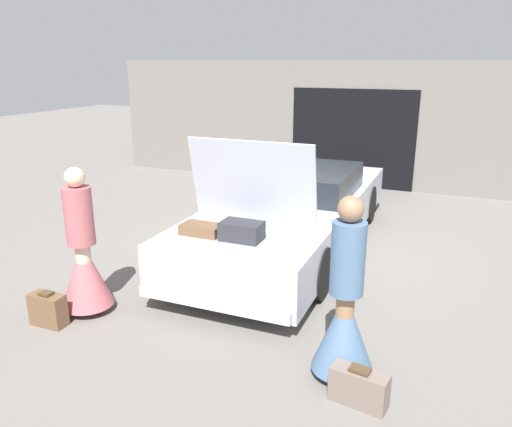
{
  "coord_description": "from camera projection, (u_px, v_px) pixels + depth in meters",
  "views": [
    {
      "loc": [
        2.3,
        -7.04,
        2.79
      ],
      "look_at": [
        0.0,
        -1.48,
        0.94
      ],
      "focal_mm": 35.0,
      "sensor_mm": 36.0,
      "label": 1
    }
  ],
  "objects": [
    {
      "name": "ground_plane",
      "position": [
        292.0,
        245.0,
        7.88
      ],
      "size": [
        40.0,
        40.0,
        0.0
      ],
      "primitive_type": "plane",
      "color": "slate"
    },
    {
      "name": "garage_wall_back",
      "position": [
        353.0,
        125.0,
        11.24
      ],
      "size": [
        12.0,
        0.14,
        2.8
      ],
      "color": "slate",
      "rests_on": "ground_plane"
    },
    {
      "name": "car",
      "position": [
        293.0,
        211.0,
        7.73
      ],
      "size": [
        1.94,
        5.47,
        1.9
      ],
      "color": "#B2B7C6",
      "rests_on": "ground_plane"
    },
    {
      "name": "person_left",
      "position": [
        84.0,
        262.0,
        5.65
      ],
      "size": [
        0.6,
        0.6,
        1.7
      ],
      "rotation": [
        0.0,
        0.0,
        -1.49
      ],
      "color": "beige",
      "rests_on": "ground_plane"
    },
    {
      "name": "person_right",
      "position": [
        345.0,
        315.0,
        4.45
      ],
      "size": [
        0.57,
        0.57,
        1.72
      ],
      "rotation": [
        0.0,
        0.0,
        1.72
      ],
      "color": "#997051",
      "rests_on": "ground_plane"
    },
    {
      "name": "suitcase_beside_left_person",
      "position": [
        48.0,
        310.0,
        5.45
      ],
      "size": [
        0.4,
        0.18,
        0.39
      ],
      "color": "brown",
      "rests_on": "ground_plane"
    },
    {
      "name": "suitcase_beside_right_person",
      "position": [
        359.0,
        387.0,
        4.2
      ],
      "size": [
        0.51,
        0.27,
        0.35
      ],
      "color": "#75665B",
      "rests_on": "ground_plane"
    }
  ]
}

